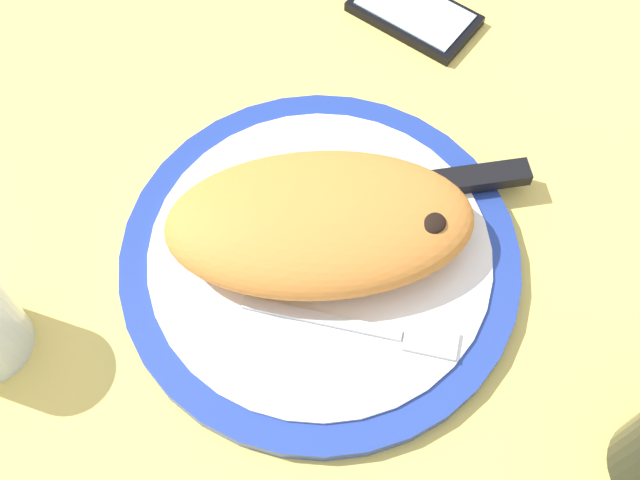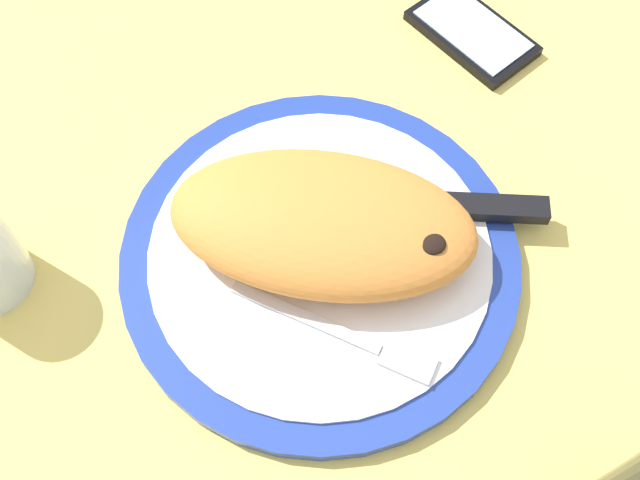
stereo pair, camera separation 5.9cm
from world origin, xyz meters
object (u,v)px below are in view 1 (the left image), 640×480
fork (371,329)px  smartphone (414,13)px  calzone (325,223)px  plate (320,257)px  knife (423,186)px

fork → smartphone: 33.26cm
calzone → fork: calzone is taller
plate → calzone: calzone is taller
calzone → plate: bearing=-111.2°
plate → calzone: 3.77cm
knife → calzone: bearing=-150.6°
plate → smartphone: bearing=70.0°
plate → fork: size_ratio=1.97×
plate → smartphone: 27.81cm
plate → smartphone: (9.50, 26.14, -0.22)cm
knife → smartphone: bearing=87.1°
smartphone → plate: bearing=-110.0°
knife → smartphone: (1.03, 20.51, -1.57)cm
calzone → fork: 8.70cm
plate → fork: fork is taller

